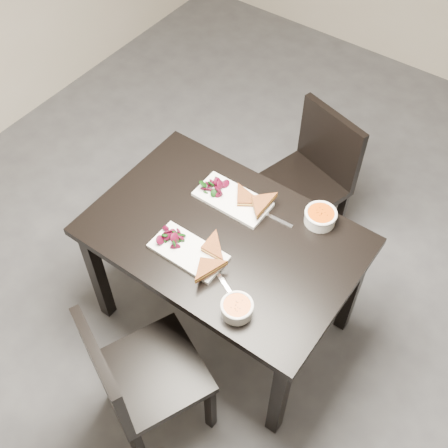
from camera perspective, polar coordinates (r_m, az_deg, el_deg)
name	(u,v)px	position (r m, az deg, el deg)	size (l,w,h in m)	color
ground	(297,320)	(3.14, 7.41, -9.63)	(5.00, 5.00, 0.00)	#47474C
room_shell	(361,13)	(1.79, 13.73, 20.08)	(5.02, 5.02, 2.81)	beige
table	(224,247)	(2.57, 0.00, -2.34)	(1.20, 0.80, 0.75)	black
chair_near	(135,377)	(2.47, -9.05, -15.05)	(0.56, 0.56, 0.85)	black
chair_far	(311,174)	(3.13, 8.86, 5.02)	(0.52, 0.52, 0.85)	black
plate_near	(188,252)	(2.43, -3.63, -2.82)	(0.33, 0.17, 0.02)	white
sandwich_near	(202,252)	(2.38, -2.22, -2.83)	(0.17, 0.13, 0.05)	#9D4A20
salad_near	(170,237)	(2.45, -5.51, -1.27)	(0.10, 0.09, 0.05)	black
soup_bowl_near	(237,308)	(2.25, 1.33, -8.51)	(0.13, 0.13, 0.06)	white
cutlery_near	(220,276)	(2.36, -0.44, -5.35)	(0.18, 0.02, 0.00)	silver
plate_far	(233,199)	(2.61, 0.89, 2.51)	(0.35, 0.18, 0.02)	white
sandwich_far	(243,202)	(2.55, 1.89, 2.21)	(0.18, 0.13, 0.06)	#9D4A20
salad_far	(215,185)	(2.62, -0.89, 3.95)	(0.11, 0.10, 0.05)	black
soup_bowl_far	(320,216)	(2.54, 9.77, 0.79)	(0.15, 0.15, 0.07)	white
cutlery_far	(275,218)	(2.56, 5.20, 0.59)	(0.18, 0.02, 0.00)	silver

